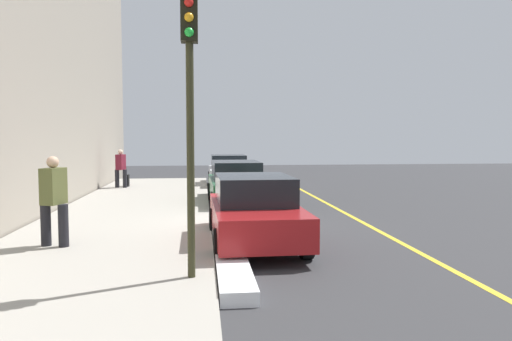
{
  "coord_description": "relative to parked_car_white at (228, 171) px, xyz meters",
  "views": [
    {
      "loc": [
        12.01,
        -1.2,
        2.36
      ],
      "look_at": [
        -0.09,
        0.16,
        1.51
      ],
      "focal_mm": 33.67,
      "sensor_mm": 36.0,
      "label": 1
    }
  ],
  "objects": [
    {
      "name": "ground_plane",
      "position": [
        10.8,
        -0.04,
        -0.76
      ],
      "size": [
        56.0,
        56.0,
        0.0
      ],
      "primitive_type": "plane",
      "color": "#333335"
    },
    {
      "name": "lane_stripe_centre",
      "position": [
        10.8,
        3.16,
        -0.75
      ],
      "size": [
        28.0,
        0.14,
        0.01
      ],
      "primitive_type": "cube",
      "color": "gold",
      "rests_on": "ground"
    },
    {
      "name": "parked_car_white",
      "position": [
        0.0,
        0.0,
        0.0
      ],
      "size": [
        4.15,
        1.91,
        1.51
      ],
      "color": "black",
      "rests_on": "ground"
    },
    {
      "name": "rolling_suitcase",
      "position": [
        0.87,
        -4.63,
        -0.34
      ],
      "size": [
        0.34,
        0.22,
        0.89
      ],
      "color": "black",
      "rests_on": "sidewalk"
    },
    {
      "name": "pedestrian_burgundy_coat",
      "position": [
        1.34,
        -4.79,
        0.28
      ],
      "size": [
        0.51,
        0.54,
        1.67
      ],
      "color": "black",
      "rests_on": "sidewalk"
    },
    {
      "name": "snow_bank_curb",
      "position": [
        13.87,
        -0.74,
        -0.65
      ],
      "size": [
        4.96,
        0.56,
        0.22
      ],
      "primitive_type": "cube",
      "color": "white",
      "rests_on": "ground"
    },
    {
      "name": "pedestrian_olive_coat",
      "position": [
        12.8,
        -4.23,
        0.37
      ],
      "size": [
        0.57,
        0.58,
        1.83
      ],
      "color": "black",
      "rests_on": "sidewalk"
    },
    {
      "name": "traffic_light_pole",
      "position": [
        15.29,
        -1.42,
        2.34
      ],
      "size": [
        0.35,
        0.26,
        4.36
      ],
      "color": "#2D2D19",
      "rests_on": "sidewalk"
    },
    {
      "name": "parked_car_green",
      "position": [
        6.18,
        -0.06,
        0.0
      ],
      "size": [
        4.57,
        1.96,
        1.51
      ],
      "color": "black",
      "rests_on": "ground"
    },
    {
      "name": "sidewalk",
      "position": [
        10.8,
        -3.34,
        -0.68
      ],
      "size": [
        28.0,
        4.6,
        0.15
      ],
      "primitive_type": "cube",
      "color": "#A39E93",
      "rests_on": "ground"
    },
    {
      "name": "parked_car_red",
      "position": [
        12.47,
        -0.11,
        -0.0
      ],
      "size": [
        4.17,
        1.95,
        1.51
      ],
      "color": "black",
      "rests_on": "ground"
    }
  ]
}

